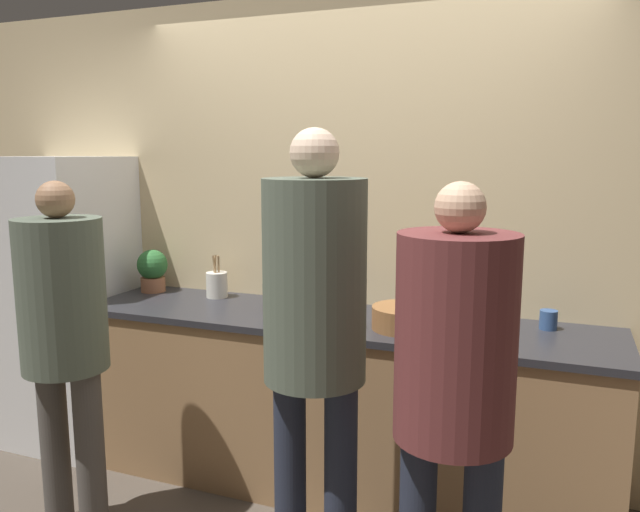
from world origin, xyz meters
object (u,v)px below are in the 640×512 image
object	(u,v)px
refrigerator	(60,299)
bottle_amber	(308,315)
bottle_dark	(269,296)
cup_red	(351,318)
utensil_crock	(217,284)
person_right	(454,374)
potted_plant	(152,269)
fruit_bowl	(405,317)
person_left	(64,324)
cup_blue	(548,320)
person_center	(315,317)

from	to	relation	value
refrigerator	bottle_amber	size ratio (longest dim) A/B	10.35
bottle_dark	cup_red	bearing A→B (deg)	-15.33
utensil_crock	bottle_dark	size ratio (longest dim) A/B	1.15
person_right	cup_red	world-z (taller)	person_right
refrigerator	potted_plant	distance (m)	0.62
refrigerator	utensil_crock	distance (m)	1.03
person_right	fruit_bowl	bearing A→B (deg)	114.10
person_left	potted_plant	xyz separation A→B (m)	(-0.23, 0.97, 0.07)
person_left	cup_red	size ratio (longest dim) A/B	16.28
cup_blue	person_left	bearing A→B (deg)	-154.46
bottle_dark	utensil_crock	bearing A→B (deg)	155.54
person_center	cup_blue	world-z (taller)	person_center
refrigerator	person_left	size ratio (longest dim) A/B	1.06
bottle_amber	cup_red	world-z (taller)	bottle_amber
cup_red	potted_plant	world-z (taller)	potted_plant
person_center	potted_plant	size ratio (longest dim) A/B	7.21
person_right	fruit_bowl	distance (m)	0.89
person_center	utensil_crock	distance (m)	1.37
person_center	person_right	size ratio (longest dim) A/B	1.11
bottle_dark	person_left	bearing A→B (deg)	-129.39
bottle_dark	cup_blue	distance (m)	1.40
bottle_amber	cup_red	bearing A→B (deg)	22.32
person_center	cup_red	bearing A→B (deg)	95.50
bottle_amber	potted_plant	distance (m)	1.25
person_left	bottle_dark	bearing A→B (deg)	50.61
cup_red	bottle_amber	bearing A→B (deg)	-157.68
potted_plant	bottle_dark	bearing A→B (deg)	-12.22
utensil_crock	bottle_amber	world-z (taller)	utensil_crock
bottle_amber	bottle_dark	bearing A→B (deg)	145.49
person_left	cup_red	world-z (taller)	person_left
person_center	bottle_dark	world-z (taller)	person_center
refrigerator	potted_plant	bearing A→B (deg)	18.02
fruit_bowl	bottle_amber	size ratio (longest dim) A/B	1.91
person_left	potted_plant	bearing A→B (deg)	103.44
person_left	cup_red	xyz separation A→B (m)	(1.14, 0.64, -0.02)
refrigerator	person_center	size ratio (longest dim) A/B	0.94
bottle_dark	cup_red	world-z (taller)	bottle_dark
utensil_crock	cup_blue	distance (m)	1.82
person_center	utensil_crock	bearing A→B (deg)	136.57
utensil_crock	potted_plant	world-z (taller)	potted_plant
person_right	bottle_dark	world-z (taller)	person_right
person_left	potted_plant	world-z (taller)	person_left
cup_blue	potted_plant	xyz separation A→B (m)	(-2.26, 0.00, 0.09)
person_center	cup_blue	bearing A→B (deg)	48.40
utensil_crock	bottle_amber	distance (m)	0.85
person_left	bottle_amber	bearing A→B (deg)	30.72
person_left	utensil_crock	world-z (taller)	person_left
refrigerator	fruit_bowl	distance (m)	2.19
bottle_dark	cup_blue	xyz separation A→B (m)	(1.38, 0.19, -0.04)
bottle_dark	cup_blue	size ratio (longest dim) A/B	2.36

